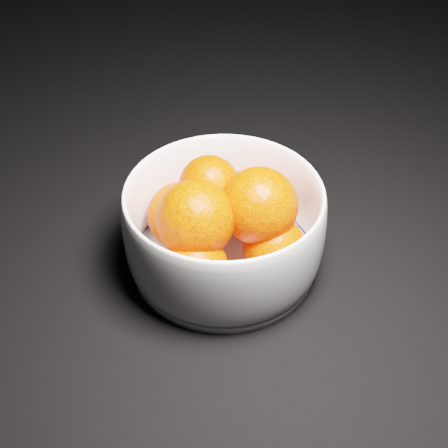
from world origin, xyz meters
name	(u,v)px	position (x,y,z in m)	size (l,w,h in m)	color
ground	(396,241)	(0.00, 0.00, 0.00)	(3.00, 3.00, 0.00)	black
bowl	(224,228)	(-0.18, 0.05, 0.05)	(0.19, 0.19, 0.09)	white
orange_pile	(222,219)	(-0.18, 0.05, 0.06)	(0.15, 0.14, 0.11)	#FF3C07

